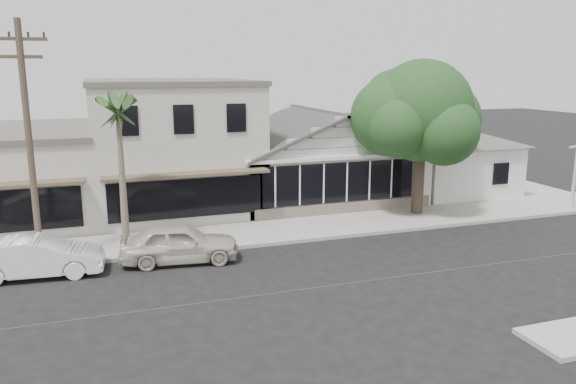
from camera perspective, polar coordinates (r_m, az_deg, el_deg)
name	(u,v)px	position (r m, az deg, el deg)	size (l,w,h in m)	color
ground	(316,288)	(19.39, 2.85, -9.70)	(140.00, 140.00, 0.00)	black
sidewalk_north	(71,250)	(24.53, -21.15, -5.56)	(90.00, 3.50, 0.15)	#9E9991
corner_shop	(317,153)	(31.75, 2.95, 3.93)	(10.40, 8.60, 5.10)	beige
side_cottage	(450,168)	(34.98, 16.12, 2.39)	(6.00, 6.00, 3.00)	beige
row_building_near	(171,146)	(30.66, -11.84, 4.57)	(8.00, 10.00, 6.50)	beige
utility_pole	(29,141)	(22.12, -24.81, 4.77)	(1.80, 0.24, 9.00)	brown
car_0	(179,243)	(21.98, -10.98, -5.10)	(1.80, 4.48, 1.53)	beige
car_1	(38,257)	(22.02, -24.06, -6.04)	(1.56, 4.46, 1.47)	white
shade_tree	(418,114)	(28.59, 13.06, 7.75)	(7.02, 6.34, 7.79)	#433629
palm_east	(118,110)	(22.89, -16.91, 8.00)	(2.56, 2.56, 6.73)	#726651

